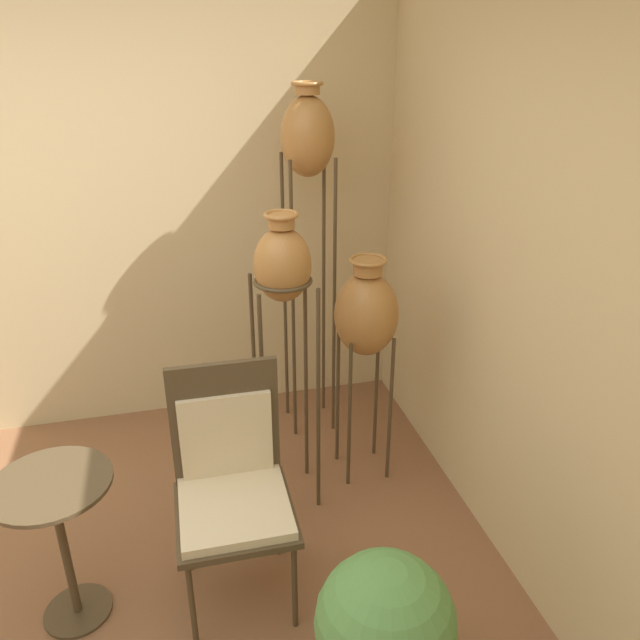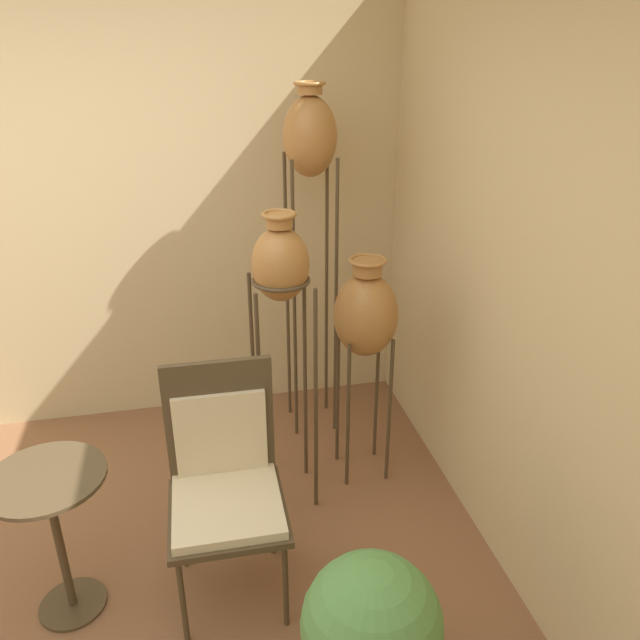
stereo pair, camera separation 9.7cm
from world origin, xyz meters
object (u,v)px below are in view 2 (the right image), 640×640
at_px(chair, 224,474).
at_px(side_table, 53,515).
at_px(vase_stand_short, 366,316).
at_px(potted_plant, 371,633).
at_px(vase_stand_tall, 310,148).
at_px(vase_stand_medium, 281,273).

height_order(chair, side_table, chair).
bearing_deg(side_table, vase_stand_short, 23.47).
bearing_deg(vase_stand_short, potted_plant, -104.69).
height_order(vase_stand_tall, vase_stand_medium, vase_stand_tall).
height_order(vase_stand_medium, potted_plant, vase_stand_medium).
bearing_deg(potted_plant, vase_stand_short, 75.31).
bearing_deg(potted_plant, side_table, 148.61).
relative_size(chair, potted_plant, 1.60).
distance_m(vase_stand_medium, potted_plant, 1.53).
relative_size(vase_stand_tall, vase_stand_medium, 1.32).
bearing_deg(side_table, potted_plant, -31.39).
relative_size(vase_stand_tall, chair, 1.95).
height_order(vase_stand_tall, vase_stand_short, vase_stand_tall).
relative_size(vase_stand_tall, side_table, 2.94).
relative_size(vase_stand_tall, vase_stand_short, 1.62).
bearing_deg(chair, potted_plant, -57.08).
height_order(chair, potted_plant, chair).
bearing_deg(vase_stand_short, chair, -141.26).
relative_size(side_table, potted_plant, 1.07).
bearing_deg(potted_plant, vase_stand_tall, 84.66).
distance_m(vase_stand_short, side_table, 1.68).
height_order(vase_stand_short, chair, vase_stand_short).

